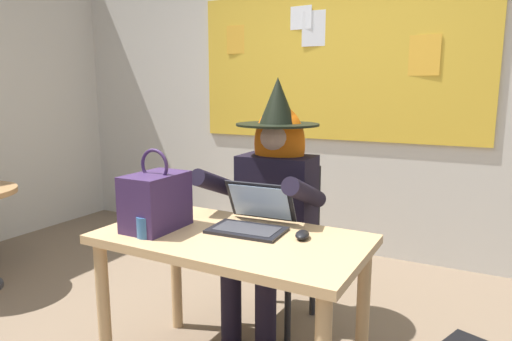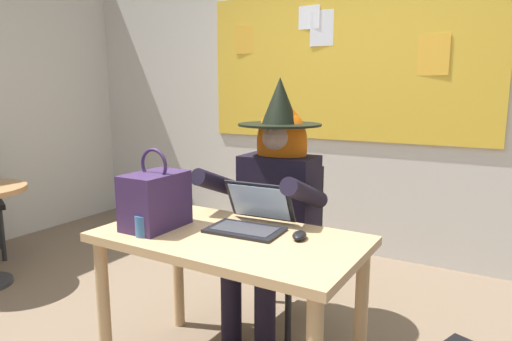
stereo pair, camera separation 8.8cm
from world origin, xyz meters
name	(u,v)px [view 1 (the left image)]	position (x,y,z in m)	size (l,w,h in m)	color
wall_back_bulletin	(335,89)	(0.01, 1.97, 1.36)	(5.48, 2.17, 2.70)	beige
desk_main	(231,257)	(0.19, 0.00, 0.61)	(1.20, 0.67, 0.71)	tan
chair_at_desk	(281,232)	(0.12, 0.68, 0.52)	(0.44, 0.44, 0.92)	black
person_costumed	(273,190)	(0.12, 0.56, 0.80)	(0.61, 0.71, 1.42)	black
laptop	(252,218)	(0.22, 0.13, 0.76)	(0.36, 0.33, 0.21)	black
computer_mouse	(302,235)	(0.49, 0.10, 0.73)	(0.06, 0.10, 0.03)	black
handbag	(156,201)	(-0.17, -0.08, 0.85)	(0.20, 0.30, 0.38)	#38234C
coffee_mug	(146,227)	(-0.13, -0.20, 0.76)	(0.08, 0.08, 0.10)	#336099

